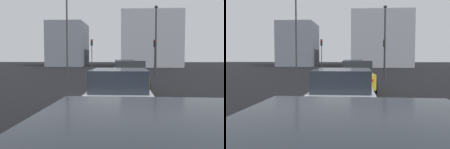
% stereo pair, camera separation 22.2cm
% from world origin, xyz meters
% --- Properties ---
extents(ground_plane, '(160.00, 160.00, 0.20)m').
position_xyz_m(ground_plane, '(0.00, 0.00, -0.10)').
color(ground_plane, black).
extents(car_navy_left_lead, '(4.42, 2.06, 1.59)m').
position_xyz_m(car_navy_left_lead, '(8.92, -1.45, 0.76)').
color(car_navy_left_lead, '#141E4C').
rests_on(car_navy_left_lead, ground_plane).
extents(car_yellow_left_second, '(4.59, 2.04, 1.62)m').
position_xyz_m(car_yellow_left_second, '(1.06, -1.75, 0.78)').
color(car_yellow_left_second, gold).
rests_on(car_yellow_left_second, ground_plane).
extents(car_white_left_third, '(4.64, 1.99, 1.48)m').
position_xyz_m(car_white_left_third, '(-5.83, -1.38, 0.72)').
color(car_white_left_third, silver).
rests_on(car_white_left_third, ground_plane).
extents(traffic_light_near_left, '(0.32, 0.30, 4.01)m').
position_xyz_m(traffic_light_near_left, '(20.59, -5.18, 2.88)').
color(traffic_light_near_left, '#2D2D30').
rests_on(traffic_light_near_left, ground_plane).
extents(traffic_light_near_right, '(0.32, 0.30, 4.38)m').
position_xyz_m(traffic_light_near_right, '(25.35, 3.50, 3.14)').
color(traffic_light_near_right, '#2D2D30').
rests_on(traffic_light_near_right, ground_plane).
extents(street_lamp_kerbside, '(0.56, 0.36, 8.40)m').
position_xyz_m(street_lamp_kerbside, '(12.64, 4.30, 4.87)').
color(street_lamp_kerbside, '#2D2D30').
rests_on(street_lamp_kerbside, ground_plane).
extents(street_lamp_far, '(0.56, 0.36, 6.58)m').
position_xyz_m(street_lamp_far, '(11.54, -4.33, 3.92)').
color(street_lamp_far, '#2D2D30').
rests_on(street_lamp_far, ground_plane).
extents(building_facade_left, '(15.13, 10.64, 9.91)m').
position_xyz_m(building_facade_left, '(38.97, -6.00, 4.96)').
color(building_facade_left, gray).
rests_on(building_facade_left, ground_plane).
extents(building_facade_center, '(10.22, 6.83, 8.52)m').
position_xyz_m(building_facade_center, '(39.38, 10.00, 4.26)').
color(building_facade_center, slate).
rests_on(building_facade_center, ground_plane).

